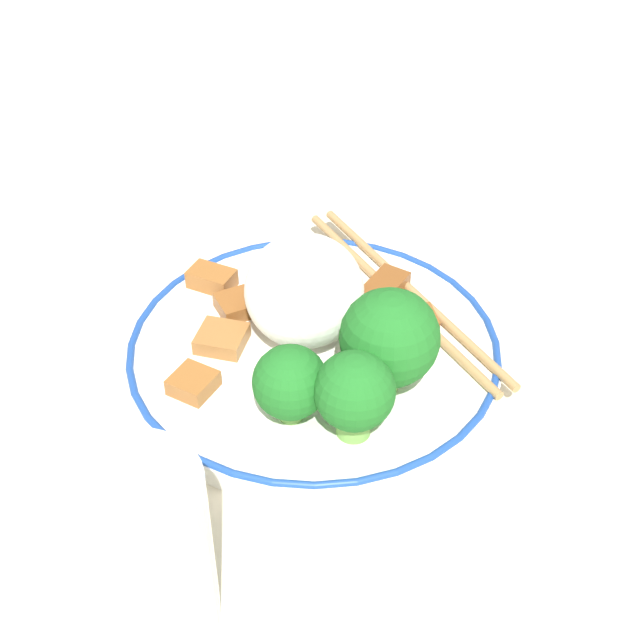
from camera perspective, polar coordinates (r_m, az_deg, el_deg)
ground_plane at (r=0.58m, az=0.00°, el=-2.53°), size 3.00×3.00×0.00m
plate at (r=0.57m, az=0.00°, el=-1.91°), size 0.24×0.24×0.02m
rice_mound at (r=0.57m, az=-0.63°, el=2.02°), size 0.10×0.08×0.06m
broccoli_back_left at (r=0.51m, az=-1.47°, el=-4.05°), size 0.04×0.04×0.05m
broccoli_back_center at (r=0.49m, az=2.68°, el=-4.67°), size 0.05×0.05×0.06m
broccoli_back_right at (r=0.52m, az=4.91°, el=-1.18°), size 0.06×0.06×0.07m
meat_near_front at (r=0.61m, az=0.45°, el=2.51°), size 0.04×0.04×0.01m
meat_near_left at (r=0.60m, az=-4.33°, el=1.17°), size 0.04×0.05×0.01m
meat_near_right at (r=0.62m, az=-6.58°, el=2.65°), size 0.03×0.04×0.01m
meat_near_back at (r=0.59m, az=6.43°, el=0.01°), size 0.03×0.03×0.01m
meat_on_rice_edge at (r=0.61m, az=4.51°, el=2.05°), size 0.04×0.04×0.01m
meat_mid_left at (r=0.54m, az=-7.70°, el=-4.01°), size 0.03×0.03×0.01m
meat_mid_right at (r=0.57m, az=-5.91°, el=-1.17°), size 0.04×0.04×0.01m
chopsticks at (r=0.61m, az=5.76°, el=1.69°), size 0.20×0.13×0.01m
drinking_glass at (r=0.43m, az=-10.83°, el=-14.50°), size 0.07×0.07×0.10m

